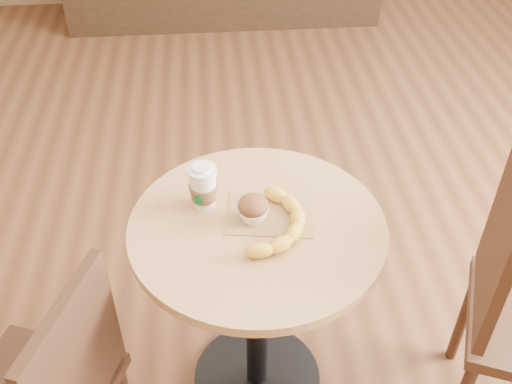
% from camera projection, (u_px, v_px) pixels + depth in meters
% --- Properties ---
extents(cafe_table, '(0.71, 0.71, 0.75)m').
position_uv_depth(cafe_table, '(257.00, 277.00, 1.77)').
color(cafe_table, black).
rests_on(cafe_table, ground).
extents(kraft_bag, '(0.26, 0.21, 0.00)m').
position_uv_depth(kraft_bag, '(270.00, 214.00, 1.66)').
color(kraft_bag, '#9F784D').
rests_on(kraft_bag, cafe_table).
extents(coffee_cup, '(0.08, 0.08, 0.14)m').
position_uv_depth(coffee_cup, '(203.00, 188.00, 1.65)').
color(coffee_cup, white).
rests_on(coffee_cup, cafe_table).
extents(muffin, '(0.09, 0.09, 0.08)m').
position_uv_depth(muffin, '(253.00, 209.00, 1.62)').
color(muffin, white).
rests_on(muffin, kraft_bag).
extents(banana, '(0.29, 0.34, 0.04)m').
position_uv_depth(banana, '(277.00, 221.00, 1.60)').
color(banana, yellow).
rests_on(banana, kraft_bag).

